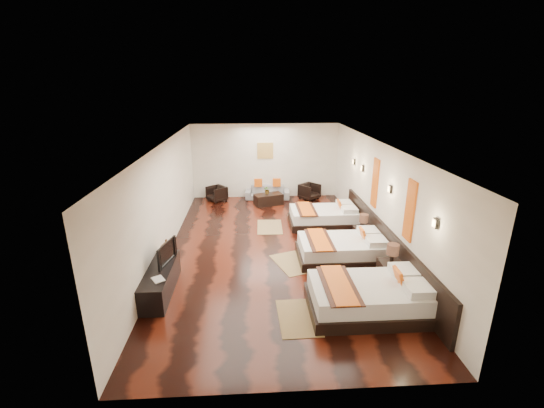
{
  "coord_description": "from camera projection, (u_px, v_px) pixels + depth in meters",
  "views": [
    {
      "loc": [
        -0.56,
        -8.84,
        4.23
      ],
      "look_at": [
        0.0,
        0.49,
        1.1
      ],
      "focal_mm": 24.02,
      "sensor_mm": 36.0,
      "label": 1
    }
  ],
  "objects": [
    {
      "name": "ceiling",
      "position": [
        273.0,
        144.0,
        8.85
      ],
      "size": [
        5.5,
        9.5,
        0.01
      ],
      "primitive_type": "cube",
      "color": "white",
      "rests_on": "floor"
    },
    {
      "name": "orange_panel_a",
      "position": [
        410.0,
        211.0,
        7.56
      ],
      "size": [
        0.04,
        0.4,
        1.3
      ],
      "primitive_type": "cube",
      "color": "#D86014",
      "rests_on": "right_wall"
    },
    {
      "name": "back_wall",
      "position": [
        265.0,
        161.0,
        13.79
      ],
      "size": [
        5.5,
        0.01,
        2.8
      ],
      "primitive_type": "cube",
      "color": "silver",
      "rests_on": "floor"
    },
    {
      "name": "left_wall",
      "position": [
        164.0,
        201.0,
        9.14
      ],
      "size": [
        0.01,
        9.5,
        2.8
      ],
      "primitive_type": "cube",
      "color": "silver",
      "rests_on": "floor"
    },
    {
      "name": "sofa",
      "position": [
        267.0,
        192.0,
        13.88
      ],
      "size": [
        1.7,
        0.76,
        0.48
      ],
      "primitive_type": "imported",
      "rotation": [
        0.0,
        0.0,
        -0.07
      ],
      "color": "gray",
      "rests_on": "floor"
    },
    {
      "name": "jute_mat_far",
      "position": [
        270.0,
        227.0,
        11.2
      ],
      "size": [
        0.79,
        1.22,
        0.01
      ],
      "primitive_type": "cube",
      "rotation": [
        0.0,
        0.0,
        -0.03
      ],
      "color": "olive",
      "rests_on": "floor"
    },
    {
      "name": "sconce_far",
      "position": [
        362.0,
        168.0,
        10.63
      ],
      "size": [
        0.07,
        0.12,
        0.18
      ],
      "color": "black",
      "rests_on": "right_wall"
    },
    {
      "name": "armchair_right",
      "position": [
        309.0,
        192.0,
        13.8
      ],
      "size": [
        0.91,
        0.91,
        0.6
      ],
      "primitive_type": "imported",
      "rotation": [
        0.0,
        0.0,
        0.72
      ],
      "color": "black",
      "rests_on": "floor"
    },
    {
      "name": "nightstand_a",
      "position": [
        390.0,
        270.0,
        7.93
      ],
      "size": [
        0.49,
        0.49,
        0.96
      ],
      "color": "black",
      "rests_on": "floor"
    },
    {
      "name": "book",
      "position": [
        153.0,
        281.0,
        7.06
      ],
      "size": [
        0.32,
        0.34,
        0.03
      ],
      "primitive_type": "imported",
      "rotation": [
        0.0,
        0.0,
        0.57
      ],
      "color": "black",
      "rests_on": "tv_console"
    },
    {
      "name": "armchair_left",
      "position": [
        217.0,
        194.0,
        13.59
      ],
      "size": [
        0.87,
        0.86,
        0.57
      ],
      "primitive_type": "imported",
      "rotation": [
        0.0,
        0.0,
        -0.89
      ],
      "color": "black",
      "rests_on": "floor"
    },
    {
      "name": "sconce_mid",
      "position": [
        390.0,
        189.0,
        8.55
      ],
      "size": [
        0.07,
        0.12,
        0.18
      ],
      "color": "black",
      "rests_on": "right_wall"
    },
    {
      "name": "headboard_panel",
      "position": [
        384.0,
        243.0,
        8.99
      ],
      "size": [
        0.08,
        6.6,
        0.9
      ],
      "primitive_type": "cube",
      "color": "black",
      "rests_on": "floor"
    },
    {
      "name": "jute_mat_near",
      "position": [
        298.0,
        317.0,
        6.88
      ],
      "size": [
        0.79,
        1.22,
        0.01
      ],
      "primitive_type": "cube",
      "rotation": [
        0.0,
        0.0,
        0.03
      ],
      "color": "olive",
      "rests_on": "floor"
    },
    {
      "name": "floor",
      "position": [
        273.0,
        249.0,
        9.74
      ],
      "size": [
        5.5,
        9.5,
        0.01
      ],
      "primitive_type": "cube",
      "color": "black",
      "rests_on": "ground"
    },
    {
      "name": "tv",
      "position": [
        164.0,
        252.0,
        7.75
      ],
      "size": [
        0.3,
        0.82,
        0.47
      ],
      "primitive_type": "imported",
      "rotation": [
        0.0,
        0.0,
        1.33
      ],
      "color": "black",
      "rests_on": "tv_console"
    },
    {
      "name": "table_plant",
      "position": [
        267.0,
        190.0,
        13.14
      ],
      "size": [
        0.31,
        0.28,
        0.3
      ],
      "primitive_type": "imported",
      "rotation": [
        0.0,
        0.0,
        0.19
      ],
      "color": "#246020",
      "rests_on": "coffee_table"
    },
    {
      "name": "figurine",
      "position": [
        167.0,
        246.0,
        8.25
      ],
      "size": [
        0.35,
        0.35,
        0.31
      ],
      "primitive_type": "imported",
      "rotation": [
        0.0,
        0.0,
        -0.19
      ],
      "color": "brown",
      "rests_on": "tv_console"
    },
    {
      "name": "coffee_table",
      "position": [
        268.0,
        199.0,
        13.2
      ],
      "size": [
        1.11,
        0.8,
        0.4
      ],
      "primitive_type": "cube",
      "rotation": [
        0.0,
        0.0,
        0.33
      ],
      "color": "black",
      "rests_on": "floor"
    },
    {
      "name": "bed_far",
      "position": [
        324.0,
        216.0,
        11.31
      ],
      "size": [
        2.09,
        1.31,
        0.8
      ],
      "color": "black",
      "rests_on": "floor"
    },
    {
      "name": "jute_mat_mid",
      "position": [
        292.0,
        263.0,
        8.95
      ],
      "size": [
        1.11,
        1.38,
        0.01
      ],
      "primitive_type": "cube",
      "rotation": [
        0.0,
        0.0,
        0.35
      ],
      "color": "olive",
      "rests_on": "floor"
    },
    {
      "name": "sconce_lounge",
      "position": [
        354.0,
        162.0,
        11.48
      ],
      "size": [
        0.07,
        0.12,
        0.18
      ],
      "color": "black",
      "rests_on": "right_wall"
    },
    {
      "name": "bed_near",
      "position": [
        370.0,
        297.0,
        7.02
      ],
      "size": [
        2.32,
        1.46,
        0.88
      ],
      "color": "black",
      "rests_on": "floor"
    },
    {
      "name": "orange_panel_b",
      "position": [
        375.0,
        183.0,
        9.64
      ],
      "size": [
        0.04,
        0.4,
        1.3
      ],
      "primitive_type": "cube",
      "color": "#D86014",
      "rests_on": "right_wall"
    },
    {
      "name": "sconce_near",
      "position": [
        435.0,
        223.0,
        6.47
      ],
      "size": [
        0.07,
        0.12,
        0.18
      ],
      "color": "black",
      "rests_on": "right_wall"
    },
    {
      "name": "nightstand_b",
      "position": [
        362.0,
        234.0,
        9.88
      ],
      "size": [
        0.45,
        0.45,
        0.88
      ],
      "color": "black",
      "rests_on": "floor"
    },
    {
      "name": "right_wall",
      "position": [
        379.0,
        197.0,
        9.45
      ],
      "size": [
        0.01,
        9.5,
        2.8
      ],
      "primitive_type": "cube",
      "color": "silver",
      "rests_on": "floor"
    },
    {
      "name": "tv_console",
      "position": [
        161.0,
        280.0,
        7.65
      ],
      "size": [
        0.5,
        1.8,
        0.55
      ],
      "primitive_type": "cube",
      "color": "black",
      "rests_on": "floor"
    },
    {
      "name": "gold_artwork",
      "position": [
        265.0,
        151.0,
        13.64
      ],
      "size": [
        0.6,
        0.04,
        0.6
      ],
      "primitive_type": "cube",
      "color": "#AD873F",
      "rests_on": "back_wall"
    },
    {
      "name": "bed_mid",
      "position": [
        343.0,
        249.0,
        9.07
      ],
      "size": [
        2.17,
        1.36,
        0.83
      ],
      "color": "black",
      "rests_on": "floor"
    }
  ]
}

